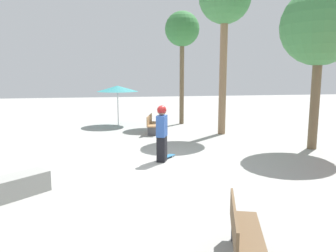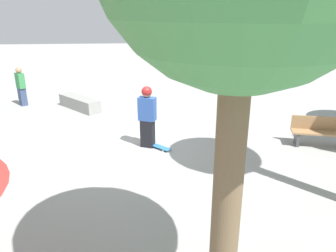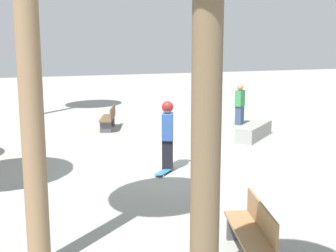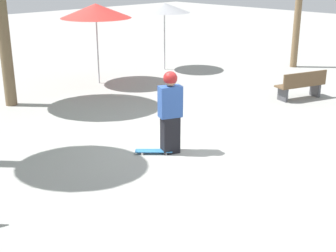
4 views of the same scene
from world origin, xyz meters
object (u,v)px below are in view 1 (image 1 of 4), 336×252
at_px(skateboard, 166,157).
at_px(palm_tree_left, 225,1).
at_px(skater_main, 162,132).
at_px(palm_tree_center_left, 182,31).
at_px(bench_near, 243,235).
at_px(concrete_ledge, 0,190).
at_px(shade_umbrella_teal, 117,89).
at_px(bench_far, 152,124).
at_px(palm_tree_right, 320,27).

bearing_deg(skateboard, palm_tree_left, 5.03).
bearing_deg(skater_main, palm_tree_center_left, 5.54).
distance_m(bench_near, palm_tree_center_left, 14.36).
relative_size(skater_main, palm_tree_center_left, 0.30).
bearing_deg(concrete_ledge, palm_tree_left, 132.37).
height_order(concrete_ledge, shade_umbrella_teal, shade_umbrella_teal).
bearing_deg(concrete_ledge, shade_umbrella_teal, 164.33).
xyz_separation_m(skateboard, palm_tree_center_left, (-7.35, 2.20, 4.96)).
bearing_deg(bench_far, palm_tree_left, 91.99).
distance_m(skateboard, concrete_ledge, 5.12).
relative_size(skateboard, bench_far, 0.43).
xyz_separation_m(palm_tree_right, palm_tree_center_left, (-6.91, -3.39, 0.65)).
xyz_separation_m(skateboard, bench_near, (6.09, 0.05, 0.37)).
bearing_deg(skater_main, concrete_ledge, 145.80).
relative_size(shade_umbrella_teal, palm_tree_right, 0.38).
xyz_separation_m(concrete_ledge, shade_umbrella_teal, (-10.37, 2.91, 1.73)).
bearing_deg(palm_tree_left, concrete_ledge, -47.63).
distance_m(skater_main, bench_far, 5.04).
relative_size(concrete_ledge, shade_umbrella_teal, 0.90).
height_order(concrete_ledge, bench_near, bench_near).
bearing_deg(skater_main, bench_far, 18.47).
xyz_separation_m(skater_main, palm_tree_left, (-4.27, 3.52, 4.94)).
height_order(concrete_ledge, palm_tree_left, palm_tree_left).
bearing_deg(bench_far, palm_tree_right, 66.71).
height_order(palm_tree_right, palm_tree_left, palm_tree_left).
distance_m(bench_far, palm_tree_center_left, 5.67).
bearing_deg(bench_near, shade_umbrella_teal, -155.51).
relative_size(concrete_ledge, bench_near, 1.19).
bearing_deg(bench_near, skateboard, -160.70).
xyz_separation_m(concrete_ledge, palm_tree_right, (-3.34, 9.79, 4.12)).
relative_size(concrete_ledge, palm_tree_center_left, 0.33).
distance_m(palm_tree_right, palm_tree_left, 4.47).
bearing_deg(skater_main, bench_near, -154.70).
height_order(bench_far, palm_tree_right, palm_tree_right).
distance_m(skater_main, bench_near, 5.81).
bearing_deg(shade_umbrella_teal, skater_main, 8.09).
bearing_deg(palm_tree_left, bench_far, -102.99).
bearing_deg(palm_tree_right, bench_far, -128.27).
relative_size(skateboard, concrete_ledge, 0.36).
bearing_deg(palm_tree_right, skateboard, -85.55).
height_order(skater_main, palm_tree_left, palm_tree_left).
distance_m(shade_umbrella_teal, palm_tree_right, 10.13).
bearing_deg(palm_tree_left, skateboard, -39.99).
bearing_deg(bench_far, palm_tree_center_left, 157.98).
distance_m(skateboard, shade_umbrella_teal, 7.82).
bearing_deg(palm_tree_left, skater_main, -39.48).
distance_m(bench_far, shade_umbrella_teal, 3.51).
xyz_separation_m(skater_main, bench_near, (5.78, 0.25, -0.54)).
distance_m(skateboard, palm_tree_right, 7.07).
distance_m(bench_near, palm_tree_right, 9.42).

